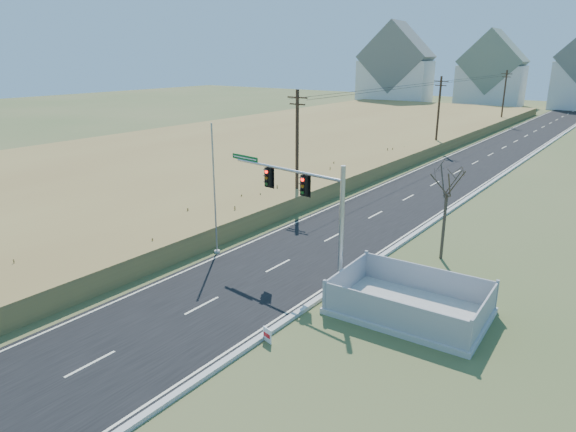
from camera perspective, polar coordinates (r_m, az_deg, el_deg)
The scene contains 14 objects.
ground at distance 26.50m, azimuth -6.43°, elevation -8.37°, with size 260.00×260.00×0.00m, color #44582A.
road at distance 70.25m, azimuth 22.48°, elevation 6.81°, with size 8.00×180.00×0.06m, color black.
curb at distance 69.39m, azimuth 25.80°, elevation 6.33°, with size 0.30×180.00×0.18m, color #B2AFA8.
reed_marsh at distance 70.97m, azimuth 1.15°, elevation 8.74°, with size 38.00×110.00×1.30m, color olive.
utility_pole_near at distance 40.21m, azimuth 1.02°, elevation 7.75°, with size 1.80×0.26×9.00m.
utility_pole_mid at distance 66.76m, azimuth 16.37°, elevation 10.98°, with size 1.80×0.26×9.00m.
utility_pole_far at distance 95.38m, azimuth 22.87°, elevation 12.11°, with size 1.80×0.26×9.00m.
condo_nw at distance 129.39m, azimuth 11.88°, elevation 15.51°, with size 17.69×13.38×19.05m.
condo_nnw at distance 130.05m, azimuth 21.66°, elevation 14.35°, with size 14.93×11.17×17.03m.
traffic_signal_mast at distance 25.99m, azimuth 2.79°, elevation 0.87°, with size 8.16×1.30×6.54m.
fence_enclosure at distance 24.85m, azimuth 13.32°, elevation -9.84°, with size 7.09×5.00×1.58m.
open_sign at distance 21.98m, azimuth -2.32°, elevation -13.08°, with size 0.51×0.18×0.64m.
flagpole at distance 30.56m, azimuth -8.12°, elevation 1.41°, with size 0.35×0.35×7.84m.
bare_tree at distance 30.32m, azimuth 17.38°, elevation 3.94°, with size 2.25×2.25×5.97m.
Camera 1 is at (16.38, -17.34, 11.54)m, focal length 32.00 mm.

